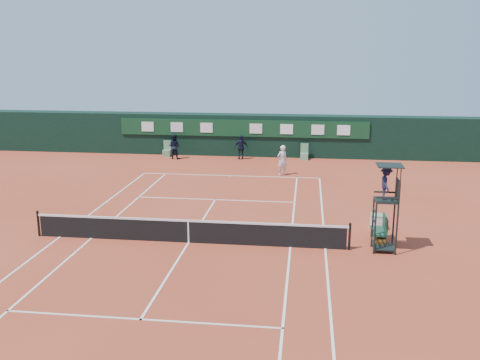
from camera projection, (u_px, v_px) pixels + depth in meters
name	position (u px, v px, depth m)	size (l,w,h in m)	color
ground	(189.00, 243.00, 21.67)	(90.00, 90.00, 0.00)	#B7462B
court_lines	(189.00, 242.00, 21.67)	(11.05, 23.85, 0.01)	white
tennis_net	(188.00, 231.00, 21.55)	(12.90, 0.10, 1.10)	black
back_wall	(243.00, 135.00, 39.37)	(40.00, 1.65, 3.00)	black
linesman_chair_left	(167.00, 152.00, 39.11)	(0.55, 0.50, 1.15)	#5A8A61
linesman_chair_right	(304.00, 155.00, 37.90)	(0.55, 0.50, 1.15)	#619570
umpire_chair	(387.00, 190.00, 20.22)	(0.96, 0.95, 3.42)	black
player_bench	(381.00, 228.00, 21.62)	(0.56, 1.20, 1.10)	#1A422E
tennis_bag	(381.00, 242.00, 21.30)	(0.35, 0.79, 0.30)	black
cooler	(377.00, 222.00, 23.27)	(0.57, 0.57, 0.65)	silver
tennis_ball	(266.00, 191.00, 29.38)	(0.07, 0.07, 0.07)	#CAE635
player	(282.00, 160.00, 33.08)	(0.69, 0.45, 1.89)	silver
ball_kid_left	(174.00, 147.00, 38.06)	(0.86, 0.67, 1.78)	black
ball_kid_right	(241.00, 147.00, 37.90)	(1.00, 0.42, 1.71)	black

